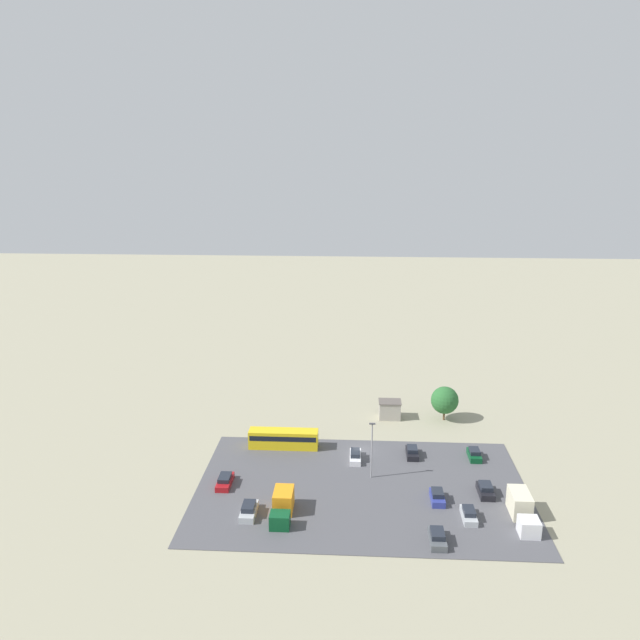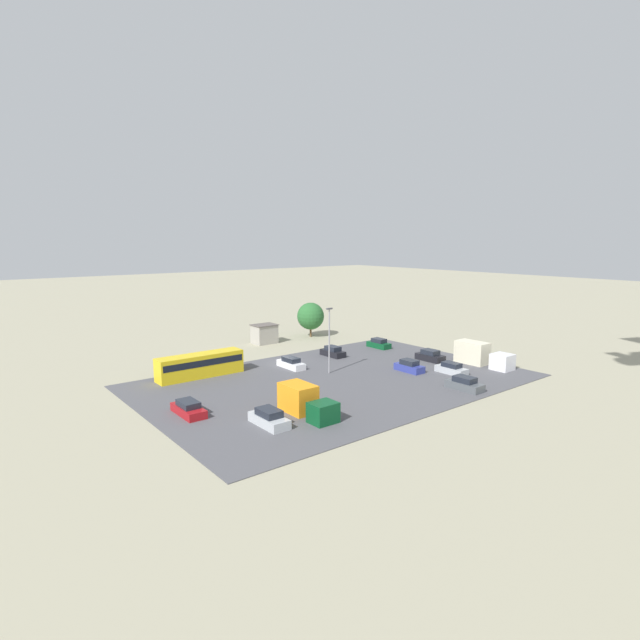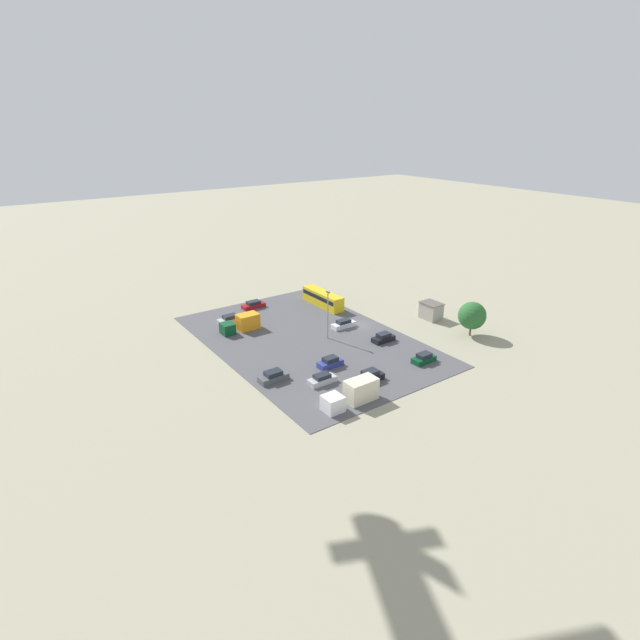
{
  "view_description": "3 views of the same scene",
  "coord_description": "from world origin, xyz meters",
  "px_view_note": "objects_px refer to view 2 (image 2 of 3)",
  "views": [
    {
      "loc": [
        1.3,
        92.69,
        46.7
      ],
      "look_at": [
        4.74,
        33.5,
        30.92
      ],
      "focal_mm": 35.0,
      "sensor_mm": 36.0,
      "label": 1
    },
    {
      "loc": [
        39.64,
        58.24,
        17.68
      ],
      "look_at": [
        0.94,
        9.64,
        7.62
      ],
      "focal_mm": 28.0,
      "sensor_mm": 36.0,
      "label": 2
    },
    {
      "loc": [
        -66.82,
        56.4,
        36.23
      ],
      "look_at": [
        -5.22,
        12.91,
        5.82
      ],
      "focal_mm": 28.0,
      "sensor_mm": 36.0,
      "label": 3
    }
  ],
  "objects_px": {
    "parked_truck_1": "(480,355)",
    "parked_car_3": "(333,352)",
    "parked_car_6": "(409,366)",
    "parked_truck_0": "(305,402)",
    "parked_car_0": "(379,344)",
    "shed_building": "(264,334)",
    "parked_car_1": "(189,409)",
    "parked_car_8": "(291,363)",
    "parked_car_2": "(451,369)",
    "bus": "(200,364)",
    "parked_car_4": "(430,356)",
    "parked_car_7": "(464,384)",
    "parked_car_5": "(269,418)"
  },
  "relations": [
    {
      "from": "parked_truck_1",
      "to": "parked_car_3",
      "type": "bearing_deg",
      "value": -53.02
    },
    {
      "from": "parked_car_6",
      "to": "parked_truck_0",
      "type": "distance_m",
      "value": 21.57
    },
    {
      "from": "parked_car_0",
      "to": "shed_building",
      "type": "bearing_deg",
      "value": -49.96
    },
    {
      "from": "shed_building",
      "to": "parked_car_1",
      "type": "bearing_deg",
      "value": 45.39
    },
    {
      "from": "parked_car_0",
      "to": "parked_car_1",
      "type": "bearing_deg",
      "value": 15.49
    },
    {
      "from": "parked_car_8",
      "to": "parked_car_2",
      "type": "bearing_deg",
      "value": 133.86
    },
    {
      "from": "bus",
      "to": "parked_car_4",
      "type": "height_order",
      "value": "bus"
    },
    {
      "from": "parked_car_1",
      "to": "shed_building",
      "type": "bearing_deg",
      "value": 45.39
    },
    {
      "from": "parked_truck_1",
      "to": "parked_car_4",
      "type": "bearing_deg",
      "value": -59.79
    },
    {
      "from": "parked_car_3",
      "to": "parked_truck_1",
      "type": "xyz_separation_m",
      "value": [
        -12.91,
        17.14,
        0.79
      ]
    },
    {
      "from": "parked_truck_0",
      "to": "parked_car_4",
      "type": "bearing_deg",
      "value": -166.41
    },
    {
      "from": "parked_car_2",
      "to": "parked_car_8",
      "type": "bearing_deg",
      "value": -46.14
    },
    {
      "from": "parked_car_1",
      "to": "parked_car_2",
      "type": "relative_size",
      "value": 1.12
    },
    {
      "from": "parked_car_7",
      "to": "parked_car_6",
      "type": "bearing_deg",
      "value": -96.98
    },
    {
      "from": "shed_building",
      "to": "parked_car_3",
      "type": "distance_m",
      "value": 15.21
    },
    {
      "from": "bus",
      "to": "parked_car_2",
      "type": "height_order",
      "value": "bus"
    },
    {
      "from": "bus",
      "to": "parked_car_6",
      "type": "bearing_deg",
      "value": 56.89
    },
    {
      "from": "parked_car_3",
      "to": "parked_car_8",
      "type": "xyz_separation_m",
      "value": [
        9.07,
        1.8,
        -0.02
      ]
    },
    {
      "from": "parked_car_1",
      "to": "parked_car_6",
      "type": "height_order",
      "value": "parked_car_6"
    },
    {
      "from": "parked_car_8",
      "to": "parked_car_1",
      "type": "bearing_deg",
      "value": 24.91
    },
    {
      "from": "parked_car_3",
      "to": "parked_truck_1",
      "type": "height_order",
      "value": "parked_truck_1"
    },
    {
      "from": "parked_car_6",
      "to": "parked_car_7",
      "type": "height_order",
      "value": "parked_car_6"
    },
    {
      "from": "parked_car_1",
      "to": "parked_car_2",
      "type": "bearing_deg",
      "value": -11.37
    },
    {
      "from": "parked_car_5",
      "to": "parked_truck_1",
      "type": "bearing_deg",
      "value": 1.66
    },
    {
      "from": "parked_car_0",
      "to": "parked_car_5",
      "type": "distance_m",
      "value": 37.61
    },
    {
      "from": "bus",
      "to": "parked_truck_1",
      "type": "height_order",
      "value": "parked_truck_1"
    },
    {
      "from": "parked_car_7",
      "to": "parked_truck_0",
      "type": "relative_size",
      "value": 0.62
    },
    {
      "from": "shed_building",
      "to": "parked_car_8",
      "type": "xyz_separation_m",
      "value": [
        6.21,
        16.7,
        -0.95
      ]
    },
    {
      "from": "parked_car_7",
      "to": "bus",
      "type": "bearing_deg",
      "value": -48.36
    },
    {
      "from": "parked_car_7",
      "to": "parked_truck_0",
      "type": "xyz_separation_m",
      "value": [
        19.88,
        -5.02,
        0.66
      ]
    },
    {
      "from": "shed_building",
      "to": "parked_car_6",
      "type": "distance_m",
      "value": 28.66
    },
    {
      "from": "parked_car_3",
      "to": "parked_car_4",
      "type": "xyz_separation_m",
      "value": [
        -9.38,
        11.09,
        0.03
      ]
    },
    {
      "from": "parked_truck_0",
      "to": "parked_car_1",
      "type": "bearing_deg",
      "value": -38.03
    },
    {
      "from": "parked_car_1",
      "to": "parked_truck_1",
      "type": "height_order",
      "value": "parked_truck_1"
    },
    {
      "from": "parked_car_2",
      "to": "parked_truck_1",
      "type": "height_order",
      "value": "parked_truck_1"
    },
    {
      "from": "parked_car_1",
      "to": "parked_truck_0",
      "type": "relative_size",
      "value": 0.67
    },
    {
      "from": "parked_car_8",
      "to": "parked_car_3",
      "type": "bearing_deg",
      "value": -168.79
    },
    {
      "from": "parked_car_1",
      "to": "parked_car_2",
      "type": "height_order",
      "value": "parked_car_2"
    },
    {
      "from": "parked_car_2",
      "to": "parked_car_6",
      "type": "height_order",
      "value": "parked_car_6"
    },
    {
      "from": "parked_truck_1",
      "to": "parked_car_6",
      "type": "bearing_deg",
      "value": -20.14
    },
    {
      "from": "parked_car_1",
      "to": "parked_car_7",
      "type": "height_order",
      "value": "parked_car_7"
    },
    {
      "from": "shed_building",
      "to": "parked_car_2",
      "type": "xyz_separation_m",
      "value": [
        -8.82,
        32.34,
        -0.96
      ]
    },
    {
      "from": "parked_car_8",
      "to": "parked_car_7",
      "type": "bearing_deg",
      "value": 115.87
    },
    {
      "from": "shed_building",
      "to": "parked_car_0",
      "type": "xyz_separation_m",
      "value": [
        -12.63,
        15.03,
        -0.93
      ]
    },
    {
      "from": "parked_car_7",
      "to": "parked_truck_1",
      "type": "relative_size",
      "value": 0.53
    },
    {
      "from": "parked_car_0",
      "to": "parked_car_3",
      "type": "height_order",
      "value": "parked_car_3"
    },
    {
      "from": "parked_car_1",
      "to": "parked_car_3",
      "type": "bearing_deg",
      "value": 20.72
    },
    {
      "from": "parked_car_3",
      "to": "parked_car_8",
      "type": "height_order",
      "value": "parked_car_3"
    },
    {
      "from": "parked_car_4",
      "to": "parked_car_8",
      "type": "relative_size",
      "value": 0.9
    },
    {
      "from": "parked_car_1",
      "to": "parked_car_4",
      "type": "relative_size",
      "value": 1.13
    }
  ]
}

